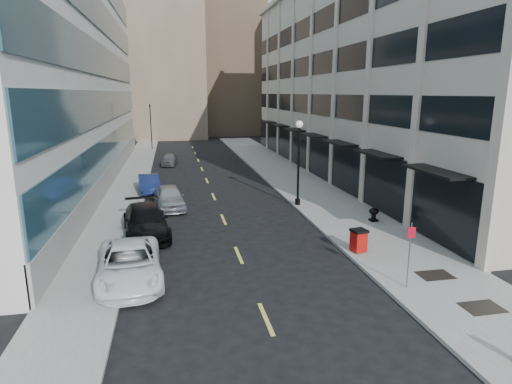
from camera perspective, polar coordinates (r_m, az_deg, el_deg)
name	(u,v)px	position (r m, az deg, el deg)	size (l,w,h in m)	color
ground	(280,353)	(13.60, 3.27, -20.61)	(160.00, 160.00, 0.00)	black
sidewalk_right	(310,191)	(33.48, 7.21, 0.11)	(5.00, 80.00, 0.15)	gray
sidewalk_left	(123,200)	(32.03, -17.32, -0.99)	(3.00, 80.00, 0.15)	gray
building_right	(386,77)	(42.83, 16.96, 14.50)	(15.30, 46.50, 18.25)	#B1A596
skyline_tan_near	(161,54)	(79.21, -12.54, 17.48)	(14.00, 18.00, 28.00)	#867158
skyline_brown	(227,40)	(84.18, -3.91, 19.53)	(12.00, 16.00, 34.00)	brown
skyline_tan_far	(110,74)	(89.69, -18.93, 14.63)	(12.00, 14.00, 22.00)	#867158
skyline_stone	(287,79)	(79.76, 4.14, 14.84)	(10.00, 14.00, 20.00)	#B1A596
grate_mid	(482,308)	(17.53, 27.93, -13.45)	(1.40, 1.00, 0.01)	black
grate_far	(435,275)	(19.55, 22.76, -10.18)	(1.40, 1.00, 0.01)	black
road_centerline	(218,207)	(29.08, -5.08, -1.97)	(0.15, 68.20, 0.01)	#D8CC4C
traffic_signal	(150,107)	(59.02, -13.97, 10.95)	(0.66, 0.66, 6.98)	black
car_white_van	(130,264)	(18.34, -16.51, -9.19)	(2.50, 5.43, 1.51)	white
car_black_pickup	(146,221)	(23.79, -14.49, -3.78)	(2.25, 5.53, 1.61)	black
car_silver_sedan	(169,197)	(28.96, -11.47, -0.68)	(1.83, 4.54, 1.55)	#969A9E
car_blue_sedan	(149,184)	(33.67, -14.04, 0.99)	(1.50, 4.29, 1.41)	navy
car_grey_sedan	(169,159)	(46.45, -11.47, 4.29)	(1.51, 3.74, 1.27)	slate
trash_bin	(359,240)	(20.95, 13.52, -6.21)	(0.80, 0.83, 1.11)	#AB0F0B
lamppost	(299,155)	(28.44, 5.71, 4.94)	(0.48, 0.48, 5.77)	black
sign_post	(410,247)	(17.41, 19.84, -6.88)	(0.30, 0.11, 2.63)	slate
urn_planter	(374,213)	(26.10, 15.43, -2.73)	(0.58, 0.58, 0.80)	black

